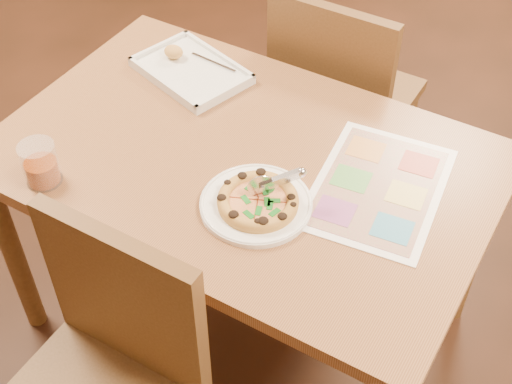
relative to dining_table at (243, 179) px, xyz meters
The scene contains 9 objects.
dining_table is the anchor object (origin of this frame).
chair_near 0.61m from the dining_table, 90.00° to the right, with size 0.42×0.42×0.47m.
chair_far 0.61m from the dining_table, 90.00° to the left, with size 0.42×0.42×0.47m.
plate 0.21m from the dining_table, 48.95° to the right, with size 0.28×0.28×0.01m, color white.
pizza 0.22m from the dining_table, 47.93° to the right, with size 0.20×0.20×0.03m.
pizza_cutter 0.25m from the dining_table, 34.63° to the right, with size 0.11×0.09×0.08m.
appetizer_tray 0.41m from the dining_table, 144.62° to the left, with size 0.38×0.31×0.06m.
glass_tumbler 0.53m from the dining_table, 138.97° to the right, with size 0.09×0.09×0.11m.
menu 0.37m from the dining_table, 11.23° to the left, with size 0.31×0.43×0.01m, color white.
Camera 1 is at (0.74, -1.18, 1.98)m, focal length 50.00 mm.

